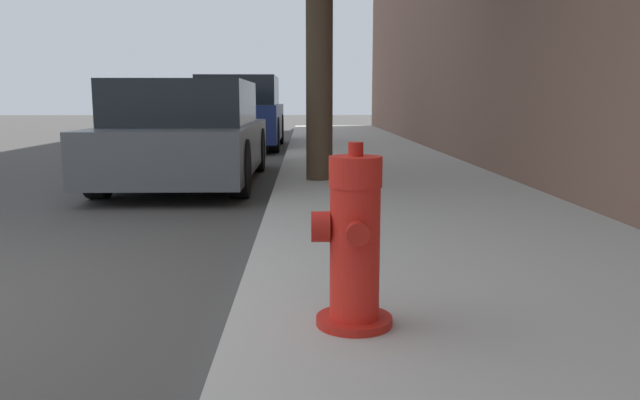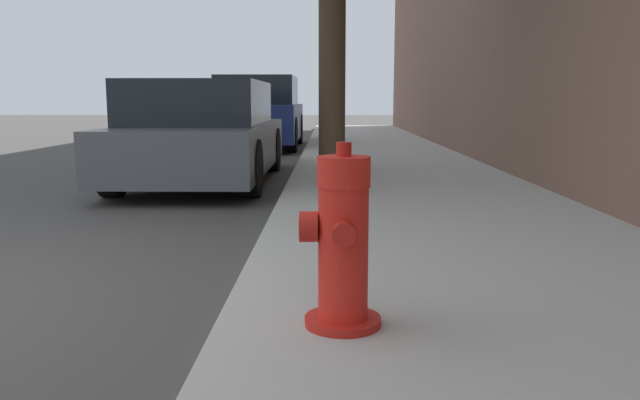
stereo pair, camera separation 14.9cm
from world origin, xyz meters
TOP-DOWN VIEW (x-y plane):
  - sidewalk_slab at (3.33, 0.00)m, footprint 2.78×40.00m
  - fire_hydrant at (2.47, -0.27)m, footprint 0.34×0.33m
  - parked_car_near at (0.82, 5.13)m, footprint 1.71×4.06m
  - parked_car_mid at (0.88, 10.90)m, footprint 1.77×3.92m

SIDE VIEW (x-z plane):
  - sidewalk_slab at x=3.33m, z-range 0.00..0.12m
  - fire_hydrant at x=2.47m, z-range 0.08..0.85m
  - parked_car_near at x=0.82m, z-range -0.02..1.26m
  - parked_car_mid at x=0.88m, z-range -0.03..1.51m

